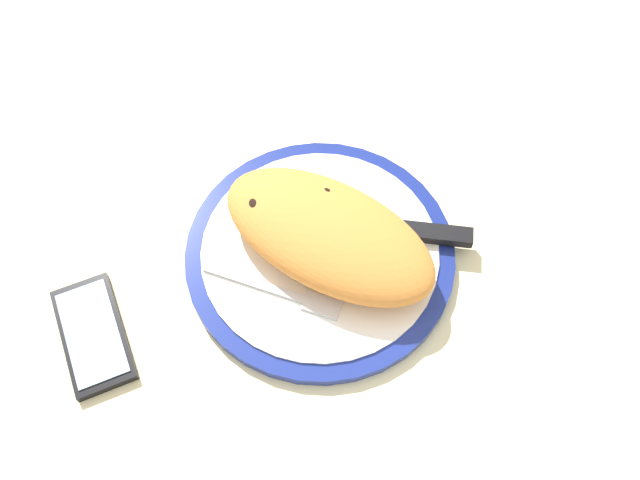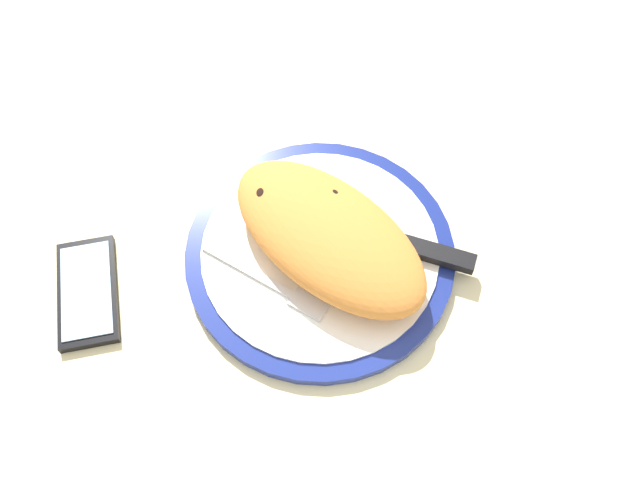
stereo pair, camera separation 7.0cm
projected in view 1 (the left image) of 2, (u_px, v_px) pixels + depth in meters
ground_plane at (320, 262)px, 75.24cm from camera, size 150.00×150.00×3.00cm
plate at (320, 253)px, 73.25cm from camera, size 29.64×29.64×1.64cm
calzone at (328, 234)px, 70.12cm from camera, size 24.67×12.79×5.74cm
fork at (285, 293)px, 69.67cm from camera, size 15.37×4.60×0.40cm
knife at (402, 231)px, 73.10cm from camera, size 21.42×10.87×1.20cm
smartphone at (93, 334)px, 68.75cm from camera, size 13.83×12.34×1.16cm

